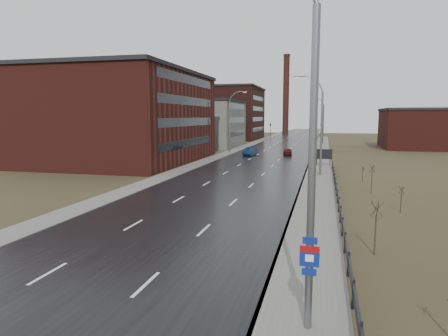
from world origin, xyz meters
The scene contains 24 objects.
ground centered at (0.00, 0.00, 0.00)m, with size 320.00×320.00×0.00m, color #2D2819.
road centered at (0.00, 60.00, 0.03)m, with size 14.00×300.00×0.06m, color black.
sidewalk_right centered at (8.60, 35.00, 0.09)m, with size 3.20×180.00×0.18m, color #595651.
curb_right centered at (7.08, 35.00, 0.09)m, with size 0.16×180.00×0.18m, color slate.
sidewalk_left centered at (-8.20, 60.00, 0.06)m, with size 2.40×260.00×0.12m, color #595651.
warehouse_near centered at (-20.99, 45.00, 6.76)m, with size 22.44×28.56×13.50m.
warehouse_mid centered at (-17.99, 78.00, 5.26)m, with size 16.32×20.40×10.50m.
warehouse_far centered at (-22.99, 108.00, 7.76)m, with size 26.52×24.48×15.50m.
building_right centered at (30.30, 82.00, 4.26)m, with size 18.36×16.32×8.50m.
smokestack centered at (-6.00, 150.00, 15.50)m, with size 2.70×2.70×30.70m.
streetlight_main centered at (8.47, 2.00, 6.06)m, with size 3.91×0.29×12.11m.
streetlight_right_mid centered at (8.50, 36.00, 5.84)m, with size 3.36×0.28×11.35m.
streetlight_left centered at (-7.70, 62.00, 5.84)m, with size 3.36×0.28×11.35m.
streetlight_right_far centered at (8.50, 90.00, 5.84)m, with size 3.36×0.28×11.35m.
guardrail centered at (10.30, 18.31, 0.71)m, with size 0.10×53.05×1.10m.
shrub_c centered at (11.72, 10.15, 1.44)m, with size 0.64×0.67×2.71m.
shrub_d centered at (14.55, 19.76, 1.01)m, with size 0.46×0.48×1.91m.
shrub_e centered at (13.31, 26.76, 1.40)m, with size 0.62×0.66×2.64m.
shrub_f centered at (13.13, 33.17, 0.89)m, with size 0.41×0.43×1.68m.
billboard centered at (9.10, 45.35, 1.65)m, with size 2.31×0.17×2.40m.
traffic_light_left centered at (-8.00, 120.00, 4.60)m, with size 0.58×2.73×5.30m.
traffic_light_right centered at (8.00, 120.00, 4.60)m, with size 0.58×2.73×5.30m.
car_near centered at (-3.24, 57.73, 0.71)m, with size 1.50×4.29×1.41m, color #0C2140.
car_far centered at (2.96, 60.14, 0.64)m, with size 1.51×3.76×1.28m, color #500D14.
Camera 1 is at (9.13, -10.18, 6.81)m, focal length 32.00 mm.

